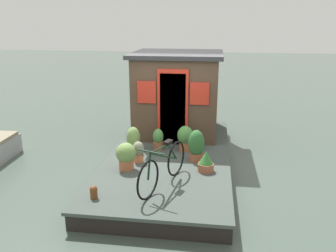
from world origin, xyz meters
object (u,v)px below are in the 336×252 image
(potted_plant_succulent, at_px, (133,140))
(mooring_bollard, at_px, (94,192))
(potted_plant_sage, at_px, (126,155))
(potted_plant_lavender, at_px, (206,162))
(potted_plant_ivy, at_px, (196,146))
(potted_plant_geranium, at_px, (158,139))
(bicycle, at_px, (163,166))
(potted_plant_basil, at_px, (138,151))
(houseboat_cabin, at_px, (177,93))
(potted_plant_fern, at_px, (185,138))

(potted_plant_succulent, height_order, mooring_bollard, potted_plant_succulent)
(potted_plant_succulent, relative_size, mooring_bollard, 2.65)
(potted_plant_sage, height_order, potted_plant_lavender, potted_plant_sage)
(potted_plant_ivy, bearing_deg, potted_plant_lavender, -156.70)
(potted_plant_geranium, xyz_separation_m, potted_plant_lavender, (-1.05, -1.12, -0.05))
(bicycle, height_order, potted_plant_sage, bicycle)
(potted_plant_basil, relative_size, potted_plant_lavender, 1.07)
(potted_plant_succulent, bearing_deg, houseboat_cabin, -26.13)
(potted_plant_ivy, height_order, mooring_bollard, potted_plant_ivy)
(houseboat_cabin, distance_m, potted_plant_geranium, 1.63)
(potted_plant_ivy, relative_size, mooring_bollard, 3.01)
(bicycle, relative_size, potted_plant_geranium, 3.28)
(houseboat_cabin, distance_m, bicycle, 3.25)
(potted_plant_ivy, relative_size, potted_plant_fern, 1.17)
(potted_plant_ivy, height_order, potted_plant_geranium, potted_plant_ivy)
(bicycle, bearing_deg, potted_plant_geranium, 12.15)
(potted_plant_lavender, bearing_deg, potted_plant_succulent, 63.84)
(houseboat_cabin, relative_size, potted_plant_sage, 4.10)
(potted_plant_geranium, distance_m, potted_plant_lavender, 1.54)
(houseboat_cabin, bearing_deg, potted_plant_fern, -166.17)
(potted_plant_geranium, relative_size, potted_plant_succulent, 0.83)
(potted_plant_succulent, bearing_deg, potted_plant_sage, -175.81)
(houseboat_cabin, distance_m, potted_plant_fern, 1.59)
(potted_plant_basil, height_order, potted_plant_geranium, potted_plant_geranium)
(houseboat_cabin, relative_size, potted_plant_geranium, 4.54)
(potted_plant_sage, bearing_deg, mooring_bollard, 168.73)
(potted_plant_fern, height_order, mooring_bollard, potted_plant_fern)
(bicycle, xyz_separation_m, potted_plant_ivy, (1.25, -0.52, -0.05))
(potted_plant_ivy, height_order, potted_plant_sage, potted_plant_ivy)
(potted_plant_geranium, bearing_deg, potted_plant_ivy, -120.70)
(potted_plant_sage, bearing_deg, bicycle, -126.54)
(potted_plant_ivy, height_order, potted_plant_succulent, potted_plant_ivy)
(bicycle, height_order, potted_plant_fern, bicycle)
(bicycle, relative_size, potted_plant_lavender, 3.86)
(houseboat_cabin, height_order, potted_plant_lavender, houseboat_cabin)
(houseboat_cabin, height_order, potted_plant_fern, houseboat_cabin)
(potted_plant_succulent, height_order, potted_plant_lavender, potted_plant_succulent)
(bicycle, xyz_separation_m, potted_plant_sage, (0.62, 0.84, -0.08))
(potted_plant_basil, bearing_deg, potted_plant_geranium, -20.90)
(houseboat_cabin, xyz_separation_m, potted_plant_basil, (-2.16, 0.58, -0.82))
(houseboat_cabin, height_order, potted_plant_basil, houseboat_cabin)
(potted_plant_basil, height_order, potted_plant_fern, potted_plant_fern)
(potted_plant_ivy, bearing_deg, mooring_bollard, 139.31)
(potted_plant_fern, bearing_deg, bicycle, 172.70)
(potted_plant_sage, relative_size, mooring_bollard, 2.44)
(potted_plant_basil, relative_size, mooring_bollard, 2.01)
(potted_plant_sage, xyz_separation_m, potted_plant_lavender, (0.12, -1.58, -0.09))
(potted_plant_basil, bearing_deg, mooring_bollard, 166.05)
(potted_plant_basil, distance_m, potted_plant_sage, 0.43)
(potted_plant_basil, xyz_separation_m, potted_plant_fern, (0.80, -0.91, 0.08))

